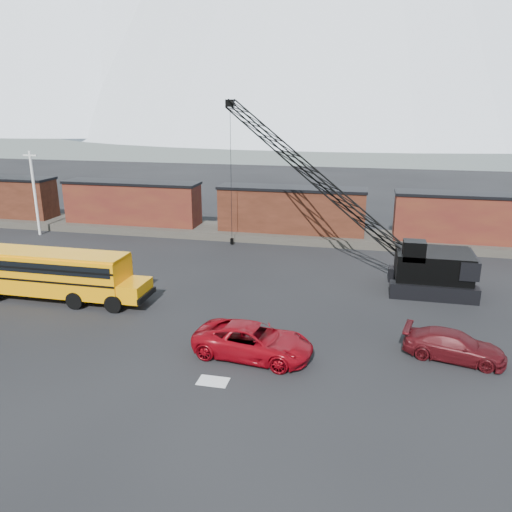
{
  "coord_description": "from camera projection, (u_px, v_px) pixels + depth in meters",
  "views": [
    {
      "loc": [
        6.84,
        -23.14,
        12.06
      ],
      "look_at": [
        0.24,
        6.01,
        3.0
      ],
      "focal_mm": 35.0,
      "sensor_mm": 36.0,
      "label": 1
    }
  ],
  "objects": [
    {
      "name": "crawler_crane",
      "position": [
        310.0,
        173.0,
        37.4
      ],
      "size": [
        19.44,
        10.85,
        12.71
      ],
      "color": "black",
      "rests_on": "ground"
    },
    {
      "name": "boxcar_west_near",
      "position": [
        133.0,
        202.0,
        49.65
      ],
      "size": [
        13.7,
        3.1,
        4.17
      ],
      "color": "#491614",
      "rests_on": "gravel_berm"
    },
    {
      "name": "boxcar_mid",
      "position": [
        291.0,
        210.0,
        46.27
      ],
      "size": [
        13.7,
        3.1,
        4.17
      ],
      "color": "#502416",
      "rests_on": "gravel_berm"
    },
    {
      "name": "gravel_berm",
      "position": [
        291.0,
        235.0,
        46.97
      ],
      "size": [
        120.0,
        5.0,
        0.7
      ],
      "primitive_type": "cube",
      "color": "#4D483F",
      "rests_on": "ground"
    },
    {
      "name": "snow_patch",
      "position": [
        213.0,
        381.0,
        22.7
      ],
      "size": [
        1.4,
        0.9,
        0.02
      ],
      "primitive_type": "cube",
      "color": "silver",
      "rests_on": "ground"
    },
    {
      "name": "red_pickup",
      "position": [
        253.0,
        341.0,
        24.76
      ],
      "size": [
        6.24,
        3.43,
        1.66
      ],
      "primitive_type": "imported",
      "rotation": [
        0.0,
        0.0,
        1.45
      ],
      "color": "maroon",
      "rests_on": "ground"
    },
    {
      "name": "maroon_suv",
      "position": [
        454.0,
        346.0,
        24.57
      ],
      "size": [
        5.13,
        2.91,
        1.4
      ],
      "primitive_type": "imported",
      "rotation": [
        0.0,
        0.0,
        1.36
      ],
      "color": "#4A0D12",
      "rests_on": "ground"
    },
    {
      "name": "boxcar_east_near",
      "position": [
        475.0,
        218.0,
        42.89
      ],
      "size": [
        13.7,
        3.1,
        4.17
      ],
      "color": "#491614",
      "rests_on": "gravel_berm"
    },
    {
      "name": "ground",
      "position": [
        227.0,
        341.0,
        26.54
      ],
      "size": [
        160.0,
        160.0,
        0.0
      ],
      "primitive_type": "plane",
      "color": "black",
      "rests_on": "ground"
    },
    {
      "name": "utility_pole",
      "position": [
        35.0,
        192.0,
        47.21
      ],
      "size": [
        1.4,
        0.24,
        8.0
      ],
      "color": "silver",
      "rests_on": "ground"
    },
    {
      "name": "school_bus",
      "position": [
        57.0,
        273.0,
        31.75
      ],
      "size": [
        11.65,
        2.65,
        3.19
      ],
      "color": "orange",
      "rests_on": "ground"
    }
  ]
}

